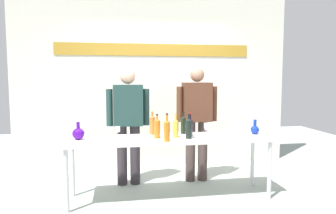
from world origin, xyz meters
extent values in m
plane|color=#9AA59F|center=(0.00, 0.00, 0.00)|extent=(10.00, 10.00, 0.00)
cube|color=silver|center=(0.00, 1.56, 1.50)|extent=(4.67, 0.10, 3.00)
cube|color=#AE8127|center=(0.00, 1.51, 1.97)|extent=(3.27, 0.01, 0.20)
cube|color=silver|center=(0.00, 0.00, 0.75)|extent=(2.54, 0.59, 0.04)
cylinder|color=silver|center=(-1.21, -0.25, 0.37)|extent=(0.05, 0.05, 0.73)
cylinder|color=silver|center=(1.21, -0.25, 0.37)|extent=(0.05, 0.05, 0.73)
cylinder|color=silver|center=(-1.21, 0.25, 0.37)|extent=(0.05, 0.05, 0.73)
cylinder|color=silver|center=(1.21, 0.25, 0.37)|extent=(0.05, 0.05, 0.73)
sphere|color=#460F94|center=(-1.10, 0.04, 0.84)|extent=(0.14, 0.14, 0.14)
cylinder|color=#460F94|center=(-1.10, 0.04, 0.94)|extent=(0.04, 0.04, 0.08)
sphere|color=#122D99|center=(1.14, 0.04, 0.83)|extent=(0.11, 0.11, 0.11)
cylinder|color=#122D99|center=(1.14, 0.04, 0.92)|extent=(0.04, 0.04, 0.09)
cylinder|color=#30292F|center=(-0.58, 0.58, 0.42)|extent=(0.14, 0.14, 0.84)
cylinder|color=#30292F|center=(-0.40, 0.58, 0.42)|extent=(0.14, 0.14, 0.84)
cube|color=#1E3A37|center=(-0.49, 0.58, 1.13)|extent=(0.41, 0.22, 0.57)
cylinder|color=#1E3A37|center=(-0.75, 0.58, 1.10)|extent=(0.09, 0.09, 0.51)
cylinder|color=#1E3A37|center=(-0.24, 0.58, 1.10)|extent=(0.09, 0.09, 0.51)
sphere|color=#DCA78C|center=(-0.49, 0.58, 1.53)|extent=(0.21, 0.21, 0.21)
cylinder|color=#423331|center=(0.40, 0.58, 0.44)|extent=(0.14, 0.14, 0.88)
cylinder|color=#423331|center=(0.59, 0.58, 0.44)|extent=(0.14, 0.14, 0.88)
cube|color=#502D1F|center=(0.49, 0.58, 1.16)|extent=(0.41, 0.22, 0.56)
cylinder|color=#502D1F|center=(0.24, 0.58, 1.13)|extent=(0.09, 0.09, 0.50)
cylinder|color=#502D1F|center=(0.75, 0.58, 1.13)|extent=(0.09, 0.09, 0.50)
sphere|color=#9C725A|center=(0.49, 0.58, 1.55)|extent=(0.20, 0.20, 0.20)
cylinder|color=#C76619|center=(-0.08, -0.24, 0.88)|extent=(0.07, 0.07, 0.22)
cone|color=#C76619|center=(-0.08, -0.24, 1.01)|extent=(0.07, 0.07, 0.03)
cylinder|color=#C76619|center=(-0.08, -0.24, 1.04)|extent=(0.02, 0.02, 0.09)
cylinder|color=black|center=(-0.08, -0.24, 1.09)|extent=(0.03, 0.03, 0.02)
cylinder|color=orange|center=(-0.17, -0.03, 0.88)|extent=(0.07, 0.07, 0.22)
cone|color=orange|center=(-0.17, -0.03, 1.00)|extent=(0.07, 0.07, 0.03)
cylinder|color=orange|center=(-0.17, -0.03, 1.02)|extent=(0.02, 0.02, 0.07)
cylinder|color=black|center=(-0.17, -0.03, 1.06)|extent=(0.03, 0.03, 0.02)
cylinder|color=black|center=(0.21, -0.11, 0.88)|extent=(0.07, 0.07, 0.22)
cone|color=black|center=(0.21, -0.11, 1.01)|extent=(0.07, 0.07, 0.03)
cylinder|color=black|center=(0.21, -0.11, 1.03)|extent=(0.03, 0.03, 0.06)
cylinder|color=black|center=(0.21, -0.11, 1.07)|extent=(0.03, 0.03, 0.02)
cylinder|color=black|center=(0.22, 0.21, 0.87)|extent=(0.07, 0.07, 0.21)
cone|color=black|center=(0.22, 0.21, 0.99)|extent=(0.07, 0.07, 0.03)
cylinder|color=black|center=(0.22, 0.21, 1.02)|extent=(0.02, 0.02, 0.07)
cylinder|color=black|center=(0.22, 0.21, 1.06)|extent=(0.03, 0.03, 0.02)
cylinder|color=gold|center=(0.07, -0.02, 0.87)|extent=(0.07, 0.07, 0.20)
cone|color=gold|center=(0.07, -0.02, 0.98)|extent=(0.07, 0.07, 0.03)
cylinder|color=gold|center=(0.07, -0.02, 1.02)|extent=(0.02, 0.02, 0.09)
cylinder|color=gold|center=(0.07, -0.02, 1.07)|extent=(0.03, 0.03, 0.02)
cylinder|color=black|center=(0.26, 0.03, 0.87)|extent=(0.07, 0.07, 0.20)
cone|color=black|center=(0.26, 0.03, 0.98)|extent=(0.07, 0.07, 0.03)
cylinder|color=black|center=(0.26, 0.03, 1.01)|extent=(0.02, 0.02, 0.08)
cylinder|color=#AB1715|center=(0.26, 0.03, 1.06)|extent=(0.03, 0.03, 0.02)
cylinder|color=#D5652D|center=(-0.19, 0.22, 0.88)|extent=(0.07, 0.07, 0.23)
cone|color=#D5652D|center=(-0.19, 0.22, 1.01)|extent=(0.07, 0.07, 0.03)
cylinder|color=#D5652D|center=(-0.19, 0.22, 1.03)|extent=(0.03, 0.03, 0.07)
cylinder|color=gold|center=(-0.19, 0.22, 1.07)|extent=(0.03, 0.03, 0.02)
cylinder|color=white|center=(-0.93, -0.02, 0.77)|extent=(0.06, 0.06, 0.00)
cylinder|color=white|center=(-0.93, -0.02, 0.81)|extent=(0.01, 0.01, 0.08)
cylinder|color=white|center=(-0.93, -0.02, 0.89)|extent=(0.06, 0.06, 0.08)
cylinder|color=white|center=(-0.77, 0.02, 0.77)|extent=(0.06, 0.06, 0.00)
cylinder|color=white|center=(-0.77, 0.02, 0.81)|extent=(0.01, 0.01, 0.07)
cylinder|color=white|center=(-0.77, 0.02, 0.88)|extent=(0.06, 0.06, 0.08)
cylinder|color=white|center=(-0.65, 0.10, 0.77)|extent=(0.06, 0.06, 0.00)
cylinder|color=white|center=(-0.65, 0.10, 0.81)|extent=(0.01, 0.01, 0.07)
cylinder|color=white|center=(-0.65, 0.10, 0.87)|extent=(0.07, 0.07, 0.07)
cylinder|color=white|center=(0.91, 0.18, 0.77)|extent=(0.05, 0.05, 0.00)
cylinder|color=white|center=(0.91, 0.18, 0.81)|extent=(0.01, 0.01, 0.06)
cylinder|color=white|center=(0.91, 0.18, 0.88)|extent=(0.06, 0.06, 0.08)
cylinder|color=white|center=(0.98, -0.11, 0.77)|extent=(0.06, 0.06, 0.00)
cylinder|color=white|center=(0.98, -0.11, 0.81)|extent=(0.01, 0.01, 0.08)
cylinder|color=white|center=(0.98, -0.11, 0.89)|extent=(0.06, 0.06, 0.07)
cylinder|color=white|center=(0.48, 0.00, 0.77)|extent=(0.06, 0.06, 0.00)
cylinder|color=white|center=(0.48, 0.00, 0.81)|extent=(0.01, 0.01, 0.08)
cylinder|color=white|center=(0.48, 0.00, 0.89)|extent=(0.07, 0.07, 0.08)
cylinder|color=white|center=(0.89, 0.03, 0.77)|extent=(0.06, 0.06, 0.00)
cylinder|color=white|center=(0.89, 0.03, 0.81)|extent=(0.01, 0.01, 0.06)
cylinder|color=white|center=(0.89, 0.03, 0.88)|extent=(0.06, 0.06, 0.09)
cylinder|color=white|center=(0.55, 0.13, 0.77)|extent=(0.06, 0.06, 0.00)
cylinder|color=white|center=(0.55, 0.13, 0.81)|extent=(0.01, 0.01, 0.07)
cylinder|color=white|center=(0.55, 0.13, 0.88)|extent=(0.07, 0.07, 0.08)
cylinder|color=white|center=(0.53, 0.23, 0.77)|extent=(0.06, 0.06, 0.00)
cylinder|color=white|center=(0.53, 0.23, 0.80)|extent=(0.01, 0.01, 0.06)
cylinder|color=white|center=(0.53, 0.23, 0.87)|extent=(0.06, 0.06, 0.07)
camera|label=1|loc=(-0.64, -3.75, 1.52)|focal=33.20mm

